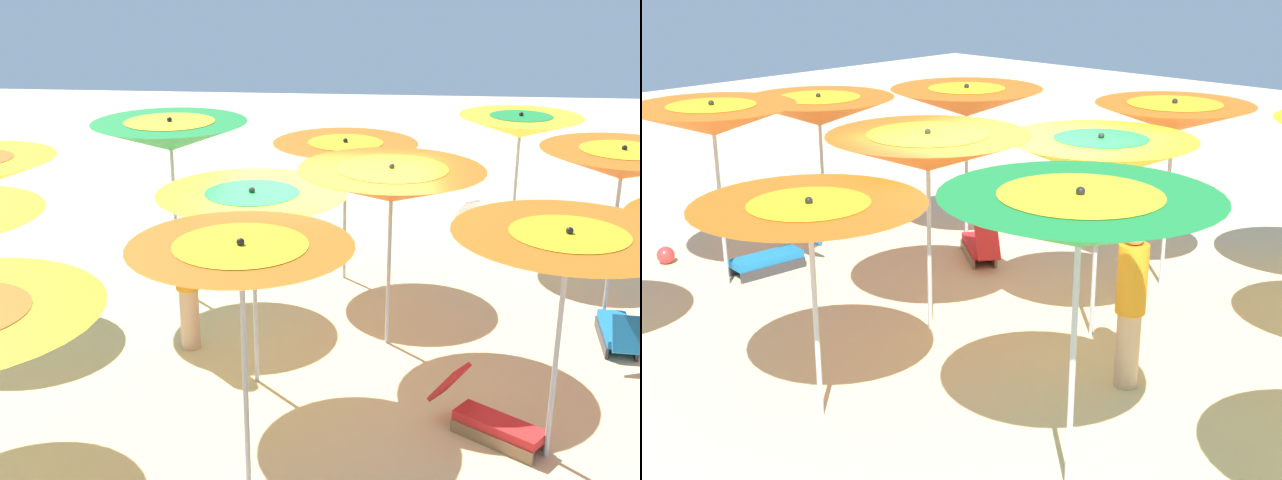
{
  "view_description": "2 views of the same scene",
  "coord_description": "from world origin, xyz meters",
  "views": [
    {
      "loc": [
        -8.97,
        -0.74,
        4.77
      ],
      "look_at": [
        1.59,
        0.24,
        0.97
      ],
      "focal_mm": 46.46,
      "sensor_mm": 36.0,
      "label": 1
    },
    {
      "loc": [
        7.0,
        5.89,
        4.23
      ],
      "look_at": [
        -0.12,
        -0.81,
        0.88
      ],
      "focal_mm": 48.76,
      "sensor_mm": 36.0,
      "label": 2
    }
  ],
  "objects": [
    {
      "name": "beach_umbrella_2",
      "position": [
        -1.82,
        -2.32,
        2.14
      ],
      "size": [
        2.12,
        2.12,
        2.39
      ],
      "color": "#B2B2B7",
      "rests_on": "ground"
    },
    {
      "name": "beach_umbrella_5",
      "position": [
        -0.6,
        0.76,
        2.06
      ],
      "size": [
        2.05,
        2.05,
        2.34
      ],
      "color": "#B2B2B7",
      "rests_on": "ground"
    },
    {
      "name": "beach_umbrella_7",
      "position": [
        1.41,
        -3.59,
        2.17
      ],
      "size": [
        2.07,
        2.07,
        2.42
      ],
      "color": "#B2B2B7",
      "rests_on": "ground"
    },
    {
      "name": "beachgoer_0",
      "position": [
        0.17,
        1.73,
        0.9
      ],
      "size": [
        0.3,
        0.3,
        1.72
      ],
      "rotation": [
        0.0,
        0.0,
        3.56
      ],
      "color": "#D8A87F",
      "rests_on": "ground"
    },
    {
      "name": "ground",
      "position": [
        0.0,
        0.0,
        -0.02
      ],
      "size": [
        37.78,
        37.78,
        0.04
      ],
      "primitive_type": "cube",
      "color": "beige"
    },
    {
      "name": "beach_umbrella_9",
      "position": [
        1.96,
        2.33,
        2.3
      ],
      "size": [
        2.13,
        2.13,
        2.55
      ],
      "color": "#B2B2B7",
      "rests_on": "ground"
    },
    {
      "name": "lounger_0",
      "position": [
        -1.53,
        -1.8,
        0.21
      ],
      "size": [
        1.01,
        1.2,
        0.67
      ],
      "rotation": [
        0.0,
        0.0,
        4.08
      ],
      "color": "olive",
      "rests_on": "ground"
    },
    {
      "name": "lounger_1",
      "position": [
        4.66,
        -2.32,
        0.2
      ],
      "size": [
        1.08,
        0.94,
        0.59
      ],
      "rotation": [
        0.0,
        0.0,
        3.8
      ],
      "color": "silver",
      "rests_on": "ground"
    },
    {
      "name": "beach_umbrella_11",
      "position": [
        4.08,
        -2.69,
        2.07
      ],
      "size": [
        1.93,
        1.93,
        2.3
      ],
      "color": "#B2B2B7",
      "rests_on": "ground"
    },
    {
      "name": "beach_umbrella_1",
      "position": [
        -2.5,
        0.53,
        2.21
      ],
      "size": [
        1.95,
        1.95,
        2.44
      ],
      "color": "#B2B2B7",
      "rests_on": "ground"
    },
    {
      "name": "beach_umbrella_6",
      "position": [
        0.53,
        -0.71,
        2.09
      ],
      "size": [
        2.23,
        2.23,
        2.34
      ],
      "color": "#B2B2B7",
      "rests_on": "ground"
    },
    {
      "name": "beach_umbrella_10",
      "position": [
        2.65,
        -0.03,
        1.94
      ],
      "size": [
        2.09,
        2.09,
        2.15
      ],
      "color": "#B2B2B7",
      "rests_on": "ground"
    },
    {
      "name": "lounger_2",
      "position": [
        0.68,
        -3.6,
        0.2
      ],
      "size": [
        1.31,
        0.48,
        0.62
      ],
      "rotation": [
        0.0,
        0.0,
        6.2
      ],
      "color": "#333338",
      "rests_on": "ground"
    }
  ]
}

